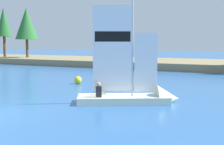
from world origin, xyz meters
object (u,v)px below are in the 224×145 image
at_px(shoreline_tree_left, 4,22).
at_px(channel_buoy, 78,80).
at_px(sailboat, 142,95).
at_px(shoreline_tree_midleft, 26,24).

distance_m(shoreline_tree_left, channel_buoy, 29.24).
xyz_separation_m(sailboat, channel_buoy, (-6.63, 4.35, -0.09)).
height_order(shoreline_tree_left, shoreline_tree_midleft, shoreline_tree_left).
bearing_deg(shoreline_tree_midleft, channel_buoy, -39.62).
bearing_deg(shoreline_tree_midleft, shoreline_tree_left, -177.40).
relative_size(shoreline_tree_midleft, sailboat, 1.28).
relative_size(sailboat, channel_buoy, 10.27).
bearing_deg(shoreline_tree_left, shoreline_tree_midleft, 2.60).
bearing_deg(channel_buoy, shoreline_tree_midleft, 140.38).
bearing_deg(channel_buoy, sailboat, -33.25).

